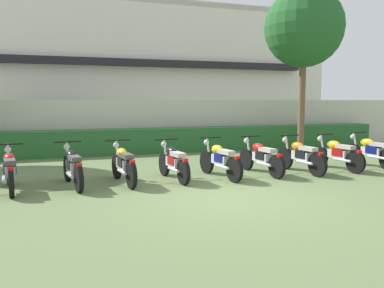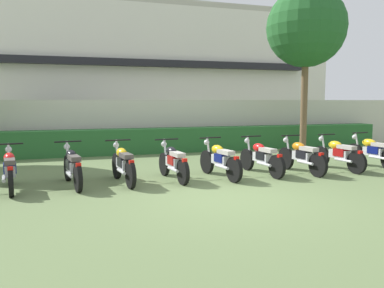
% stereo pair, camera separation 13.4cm
% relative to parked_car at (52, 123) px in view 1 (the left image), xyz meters
% --- Properties ---
extents(ground, '(60.00, 60.00, 0.00)m').
position_rel_parked_car_xyz_m(ground, '(3.39, -10.74, -0.94)').
color(ground, '#607547').
extents(building, '(24.71, 6.50, 7.26)m').
position_rel_parked_car_xyz_m(building, '(3.39, 6.15, 2.69)').
color(building, silver).
rests_on(building, ground).
extents(compound_wall, '(23.48, 0.30, 1.90)m').
position_rel_parked_car_xyz_m(compound_wall, '(3.39, -3.15, 0.01)').
color(compound_wall, beige).
rests_on(compound_wall, ground).
extents(hedge_row, '(18.78, 0.70, 0.89)m').
position_rel_parked_car_xyz_m(hedge_row, '(3.39, -3.85, -0.49)').
color(hedge_row, '#28602D').
rests_on(hedge_row, ground).
extents(parked_car, '(4.58, 2.24, 1.89)m').
position_rel_parked_car_xyz_m(parked_car, '(0.00, 0.00, 0.00)').
color(parked_car, navy).
rests_on(parked_car, ground).
extents(tree_far_side, '(2.88, 2.88, 5.97)m').
position_rel_parked_car_xyz_m(tree_far_side, '(8.89, -4.97, 3.56)').
color(tree_far_side, brown).
rests_on(tree_far_side, ground).
extents(motorcycle_in_row_1, '(0.60, 1.85, 0.95)m').
position_rel_parked_car_xyz_m(motorcycle_in_row_1, '(-0.69, -8.83, -0.49)').
color(motorcycle_in_row_1, black).
rests_on(motorcycle_in_row_1, ground).
extents(motorcycle_in_row_2, '(0.60, 1.91, 0.96)m').
position_rel_parked_car_xyz_m(motorcycle_in_row_2, '(0.56, -8.78, -0.49)').
color(motorcycle_in_row_2, black).
rests_on(motorcycle_in_row_2, ground).
extents(motorcycle_in_row_3, '(0.60, 1.84, 0.96)m').
position_rel_parked_car_xyz_m(motorcycle_in_row_3, '(1.66, -8.82, -0.49)').
color(motorcycle_in_row_3, black).
rests_on(motorcycle_in_row_3, ground).
extents(motorcycle_in_row_4, '(0.60, 1.80, 0.95)m').
position_rel_parked_car_xyz_m(motorcycle_in_row_4, '(2.84, -8.80, -0.50)').
color(motorcycle_in_row_4, black).
rests_on(motorcycle_in_row_4, ground).
extents(motorcycle_in_row_5, '(0.60, 1.90, 0.96)m').
position_rel_parked_car_xyz_m(motorcycle_in_row_5, '(3.99, -8.87, -0.49)').
color(motorcycle_in_row_5, black).
rests_on(motorcycle_in_row_5, ground).
extents(motorcycle_in_row_6, '(0.60, 1.92, 0.95)m').
position_rel_parked_car_xyz_m(motorcycle_in_row_6, '(5.17, -8.77, -0.49)').
color(motorcycle_in_row_6, black).
rests_on(motorcycle_in_row_6, ground).
extents(motorcycle_in_row_7, '(0.60, 1.86, 0.96)m').
position_rel_parked_car_xyz_m(motorcycle_in_row_7, '(6.24, -8.93, -0.49)').
color(motorcycle_in_row_7, black).
rests_on(motorcycle_in_row_7, ground).
extents(motorcycle_in_row_8, '(0.60, 1.85, 0.95)m').
position_rel_parked_car_xyz_m(motorcycle_in_row_8, '(7.44, -8.86, -0.49)').
color(motorcycle_in_row_8, black).
rests_on(motorcycle_in_row_8, ground).
extents(motorcycle_in_row_9, '(0.60, 1.87, 0.97)m').
position_rel_parked_car_xyz_m(motorcycle_in_row_9, '(8.59, -8.83, -0.48)').
color(motorcycle_in_row_9, black).
rests_on(motorcycle_in_row_9, ground).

